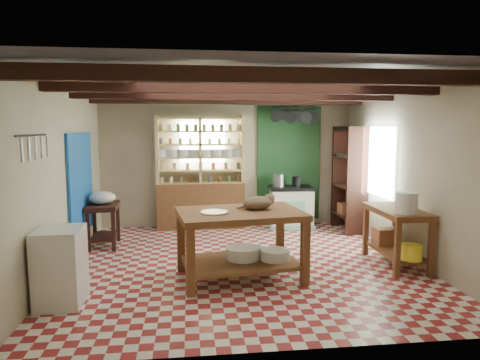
{
  "coord_description": "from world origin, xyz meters",
  "views": [
    {
      "loc": [
        -0.77,
        -6.03,
        1.99
      ],
      "look_at": [
        -0.01,
        0.3,
        1.2
      ],
      "focal_mm": 32.0,
      "sensor_mm": 36.0,
      "label": 1
    }
  ],
  "objects": [
    {
      "name": "floor",
      "position": [
        0.0,
        0.0,
        -0.01
      ],
      "size": [
        5.0,
        5.0,
        0.02
      ],
      "primitive_type": "cube",
      "color": "maroon",
      "rests_on": "ground"
    },
    {
      "name": "ceiling",
      "position": [
        0.0,
        0.0,
        2.6
      ],
      "size": [
        5.0,
        5.0,
        0.02
      ],
      "primitive_type": "cube",
      "color": "#4F4E54",
      "rests_on": "wall_back"
    },
    {
      "name": "wall_back",
      "position": [
        0.0,
        2.5,
        1.3
      ],
      "size": [
        5.0,
        0.04,
        2.6
      ],
      "primitive_type": "cube",
      "color": "#BAB295",
      "rests_on": "floor"
    },
    {
      "name": "wall_front",
      "position": [
        0.0,
        -2.5,
        1.3
      ],
      "size": [
        5.0,
        0.04,
        2.6
      ],
      "primitive_type": "cube",
      "color": "#BAB295",
      "rests_on": "floor"
    },
    {
      "name": "wall_left",
      "position": [
        -2.5,
        0.0,
        1.3
      ],
      "size": [
        0.04,
        5.0,
        2.6
      ],
      "primitive_type": "cube",
      "color": "#BAB295",
      "rests_on": "floor"
    },
    {
      "name": "wall_right",
      "position": [
        2.5,
        0.0,
        1.3
      ],
      "size": [
        0.04,
        5.0,
        2.6
      ],
      "primitive_type": "cube",
      "color": "#BAB295",
      "rests_on": "floor"
    },
    {
      "name": "ceiling_beams",
      "position": [
        0.0,
        0.0,
        2.48
      ],
      "size": [
        5.0,
        3.8,
        0.15
      ],
      "primitive_type": "cube",
      "color": "#361A12",
      "rests_on": "ceiling"
    },
    {
      "name": "blue_wall_patch",
      "position": [
        -2.47,
        0.9,
        1.1
      ],
      "size": [
        0.04,
        1.4,
        1.6
      ],
      "primitive_type": "cube",
      "color": "#1654A9",
      "rests_on": "wall_left"
    },
    {
      "name": "green_wall_patch",
      "position": [
        1.25,
        2.47,
        1.25
      ],
      "size": [
        1.3,
        0.04,
        2.3
      ],
      "primitive_type": "cube",
      "color": "#1A431F",
      "rests_on": "wall_back"
    },
    {
      "name": "window_back",
      "position": [
        -0.5,
        2.48,
        1.7
      ],
      "size": [
        0.9,
        0.02,
        0.8
      ],
      "primitive_type": "cube",
      "color": "silver",
      "rests_on": "wall_back"
    },
    {
      "name": "window_right",
      "position": [
        2.48,
        1.0,
        1.4
      ],
      "size": [
        0.02,
        1.3,
        1.2
      ],
      "primitive_type": "cube",
      "color": "silver",
      "rests_on": "wall_right"
    },
    {
      "name": "utensil_rail",
      "position": [
        -2.44,
        -1.2,
        1.78
      ],
      "size": [
        0.06,
        0.9,
        0.28
      ],
      "primitive_type": "cube",
      "color": "black",
      "rests_on": "wall_left"
    },
    {
      "name": "pot_rack",
      "position": [
        1.25,
        2.05,
        2.18
      ],
      "size": [
        0.86,
        0.12,
        0.36
      ],
      "primitive_type": "cube",
      "color": "black",
      "rests_on": "ceiling"
    },
    {
      "name": "shelving_unit",
      "position": [
        -0.55,
        2.31,
        1.1
      ],
      "size": [
        1.7,
        0.34,
        2.2
      ],
      "primitive_type": "cube",
      "color": "#DEBE80",
      "rests_on": "floor"
    },
    {
      "name": "tall_rack",
      "position": [
        2.28,
        1.8,
        1.0
      ],
      "size": [
        0.4,
        0.86,
        2.0
      ],
      "primitive_type": "cube",
      "color": "#361A12",
      "rests_on": "floor"
    },
    {
      "name": "work_table",
      "position": [
        -0.12,
        -0.59,
        0.45
      ],
      "size": [
        1.72,
        1.27,
        0.9
      ],
      "primitive_type": "cube",
      "rotation": [
        0.0,
        0.0,
        0.14
      ],
      "color": "brown",
      "rests_on": "floor"
    },
    {
      "name": "stove",
      "position": [
        1.23,
        2.15,
        0.41
      ],
      "size": [
        0.87,
        0.61,
        0.82
      ],
      "primitive_type": "cube",
      "rotation": [
        0.0,
        0.0,
        -0.06
      ],
      "color": "white",
      "rests_on": "floor"
    },
    {
      "name": "prep_table",
      "position": [
        -2.2,
        1.17,
        0.36
      ],
      "size": [
        0.52,
        0.73,
        0.72
      ],
      "primitive_type": "cube",
      "rotation": [
        0.0,
        0.0,
        0.04
      ],
      "color": "#361A12",
      "rests_on": "floor"
    },
    {
      "name": "white_cabinet",
      "position": [
        -2.22,
        -1.19,
        0.43
      ],
      "size": [
        0.48,
        0.58,
        0.87
      ],
      "primitive_type": "cube",
      "rotation": [
        0.0,
        0.0,
        0.0
      ],
      "color": "silver",
      "rests_on": "floor"
    },
    {
      "name": "right_counter",
      "position": [
        2.18,
        -0.33,
        0.42
      ],
      "size": [
        0.6,
        1.17,
        0.83
      ],
      "primitive_type": "cube",
      "rotation": [
        0.0,
        0.0,
        -0.02
      ],
      "color": "brown",
      "rests_on": "floor"
    },
    {
      "name": "cat",
      "position": [
        0.13,
        -0.5,
        0.99
      ],
      "size": [
        0.46,
        0.4,
        0.18
      ],
      "primitive_type": "ellipsoid",
      "rotation": [
        0.0,
        0.0,
        0.31
      ],
      "color": "#846A4C",
      "rests_on": "work_table"
    },
    {
      "name": "steel_tray",
      "position": [
        -0.45,
        -0.69,
        0.91
      ],
      "size": [
        0.4,
        0.4,
        0.02
      ],
      "primitive_type": "cylinder",
      "rotation": [
        0.0,
        0.0,
        0.14
      ],
      "color": "#95959C",
      "rests_on": "work_table"
    },
    {
      "name": "basin_large",
      "position": [
        -0.07,
        -0.53,
        0.32
      ],
      "size": [
        0.51,
        0.51,
        0.16
      ],
      "primitive_type": "cylinder",
      "rotation": [
        0.0,
        0.0,
        0.14
      ],
      "color": "silver",
      "rests_on": "work_table"
    },
    {
      "name": "basin_small",
      "position": [
        0.34,
        -0.63,
        0.31
      ],
      "size": [
        0.44,
        0.44,
        0.14
      ],
      "primitive_type": "cylinder",
      "rotation": [
        0.0,
        0.0,
        0.14
      ],
      "color": "silver",
      "rests_on": "work_table"
    },
    {
      "name": "kettle_left",
      "position": [
        0.98,
        2.16,
        0.94
      ],
      "size": [
        0.23,
        0.23,
        0.25
      ],
      "primitive_type": "cylinder",
      "rotation": [
        0.0,
        0.0,
        -0.06
      ],
      "color": "#95959C",
      "rests_on": "stove"
    },
    {
      "name": "kettle_right",
      "position": [
        1.33,
        2.14,
        0.92
      ],
      "size": [
        0.16,
        0.16,
        0.19
      ],
      "primitive_type": "cylinder",
      "rotation": [
        0.0,
        0.0,
        -0.06
      ],
      "color": "black",
      "rests_on": "stove"
    },
    {
      "name": "enamel_bowl",
      "position": [
        -2.2,
        1.17,
        0.83
      ],
      "size": [
        0.44,
        0.44,
        0.21
      ],
      "primitive_type": "ellipsoid",
      "rotation": [
        0.0,
        0.0,
        0.04
      ],
      "color": "silver",
      "rests_on": "prep_table"
    },
    {
      "name": "white_bucket",
      "position": [
        2.12,
        -0.68,
        0.98
      ],
      "size": [
        0.3,
        0.3,
        0.29
      ],
      "primitive_type": "cylinder",
      "rotation": [
        0.0,
        0.0,
        -0.02
      ],
      "color": "silver",
      "rests_on": "right_counter"
    },
    {
      "name": "wicker_basket",
      "position": [
        2.18,
        -0.03,
        0.34
      ],
      "size": [
        0.36,
        0.29,
        0.25
      ],
      "primitive_type": "cube",
      "rotation": [
        0.0,
        0.0,
        -0.02
      ],
      "color": "#945E3B",
      "rests_on": "right_counter"
    },
    {
      "name": "yellow_tub",
      "position": [
        2.17,
        -0.78,
        0.32
      ],
      "size": [
        0.29,
        0.29,
        0.21
      ],
      "primitive_type": "cylinder",
      "rotation": [
        0.0,
        0.0,
        -0.02
      ],
      "color": "yellow",
      "rests_on": "right_counter"
    }
  ]
}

